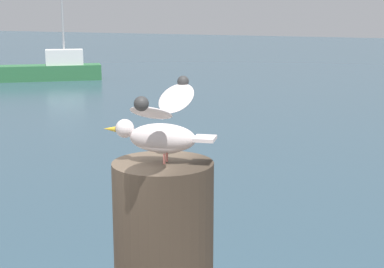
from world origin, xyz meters
name	(u,v)px	position (x,y,z in m)	size (l,w,h in m)	color
seagull	(161,125)	(1.19, -0.49, 2.57)	(0.39, 0.57, 0.27)	#C66B60
boat_green	(39,70)	(-13.51, 17.72, 0.44)	(4.72, 3.84, 4.55)	#2D6B3D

